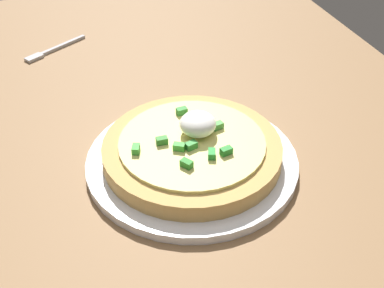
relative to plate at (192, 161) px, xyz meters
The scene contains 4 objects.
dining_table 7.54cm from the plate, 117.50° to the left, with size 125.50×88.54×2.63cm, color brown.
plate is the anchor object (origin of this frame).
pizza 1.85cm from the plate, 41.46° to the right, with size 20.60×20.60×5.05cm.
fork 36.60cm from the plate, 21.09° to the left, with size 6.91×10.34×0.50cm.
Camera 1 is at (-39.28, 7.14, 40.49)cm, focal length 46.61 mm.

